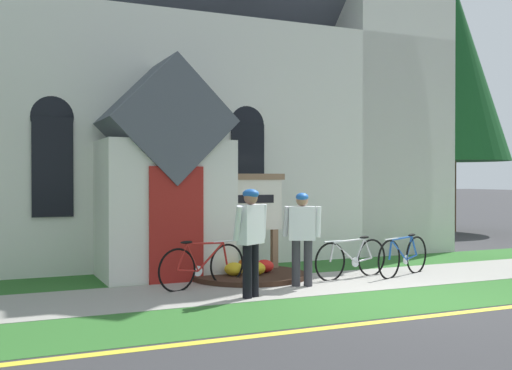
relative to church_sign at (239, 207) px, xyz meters
The scene contains 15 objects.
ground 2.07m from the church_sign, 24.91° to the left, with size 140.00×140.00×0.00m, color #333335.
sidewalk_slab 2.11m from the church_sign, 65.69° to the right, with size 32.00×2.08×0.01m, color #99968E.
grass_verge 3.72m from the church_sign, 78.76° to the right, with size 32.00×1.73×0.01m, color #2D6628.
church_lawn 1.52m from the church_sign, 27.90° to the left, with size 24.00×1.63×0.01m, color #2D6628.
curb_paint_stripe 4.67m from the church_sign, 81.30° to the right, with size 28.00×0.16×0.01m, color yellow.
church_building 7.04m from the church_sign, 80.43° to the left, with size 12.03×11.94×13.51m.
church_sign is the anchor object (origin of this frame).
flower_bed 1.31m from the church_sign, 93.23° to the right, with size 2.20×2.20×0.34m.
bicycle_yellow 2.37m from the church_sign, 34.97° to the right, with size 1.76×0.35×0.80m.
bicycle_silver 3.32m from the church_sign, 26.46° to the right, with size 1.64×0.67×0.81m.
bicycle_red 1.83m from the church_sign, 136.10° to the right, with size 1.73×0.55×0.85m.
cyclist_in_blue_jersey 2.37m from the church_sign, 107.99° to the right, with size 0.63×0.44×1.72m.
cyclist_in_yellow_jersey 1.78m from the church_sign, 73.58° to the right, with size 0.56×0.46×1.63m.
roadside_conifer 12.74m from the church_sign, 28.97° to the left, with size 3.87×3.87×8.78m.
distant_hill 65.87m from the church_sign, 79.70° to the left, with size 77.64×52.79×19.13m, color #847A5B.
Camera 1 is at (-6.06, -7.84, 1.90)m, focal length 43.51 mm.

